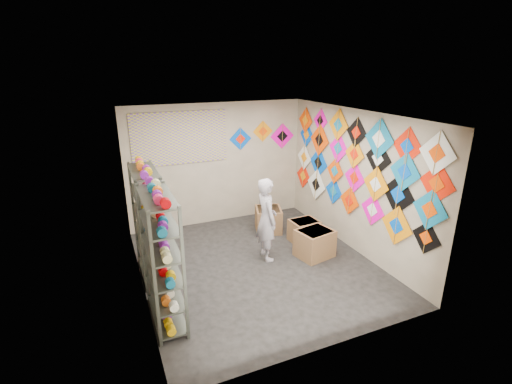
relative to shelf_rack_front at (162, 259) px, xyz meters
name	(u,v)px	position (x,y,z in m)	size (l,w,h in m)	color
ground	(257,265)	(1.78, 0.85, -0.95)	(4.50, 4.50, 0.00)	black
room_walls	(258,179)	(1.78, 0.85, 0.69)	(4.50, 4.50, 4.50)	tan
shelf_rack_front	(162,259)	(0.00, 0.00, 0.00)	(0.40, 1.10, 1.90)	#4C5147
shelf_rack_back	(149,224)	(0.00, 1.30, 0.00)	(0.40, 1.10, 1.90)	#4C5147
string_spools	(154,234)	(0.00, 0.65, 0.10)	(0.12, 2.36, 0.12)	#FE2C76
kite_wall_display	(356,167)	(3.76, 0.80, 0.69)	(0.06, 4.32, 2.10)	black
back_wall_kites	(264,136)	(2.92, 3.09, 0.96)	(1.61, 0.02, 0.69)	blue
poster	(180,138)	(0.98, 3.08, 1.05)	(2.00, 0.01, 1.10)	#714DA7
shopkeeper	(266,219)	(2.04, 1.05, -0.17)	(0.40, 0.59, 1.56)	beige
carton_a	(315,243)	(2.91, 0.74, -0.69)	(0.64, 0.53, 0.53)	brown
carton_b	(304,231)	(3.05, 1.37, -0.72)	(0.56, 0.45, 0.45)	brown
carton_c	(268,220)	(2.59, 2.12, -0.69)	(0.54, 0.59, 0.51)	brown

